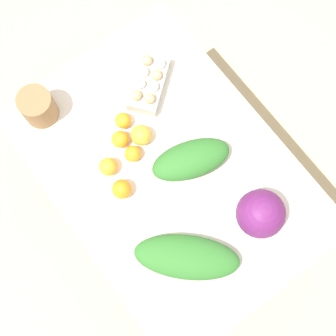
{
  "coord_description": "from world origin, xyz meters",
  "views": [
    {
      "loc": [
        -0.38,
        0.28,
        2.51
      ],
      "look_at": [
        0.0,
        0.0,
        0.78
      ],
      "focal_mm": 50.0,
      "sensor_mm": 36.0,
      "label": 1
    }
  ],
  "objects_px": {
    "orange_0": "(133,154)",
    "egg_carton": "(149,83)",
    "greens_bunch_beet_tops": "(191,159)",
    "paper_bag": "(38,107)",
    "greens_bunch_scallion": "(187,257)",
    "orange_1": "(141,135)",
    "orange_3": "(123,121)",
    "orange_4": "(120,139)",
    "orange_5": "(122,189)",
    "cabbage_purple": "(261,214)",
    "orange_2": "(108,167)"
  },
  "relations": [
    {
      "from": "greens_bunch_beet_tops",
      "to": "paper_bag",
      "type": "bearing_deg",
      "value": 33.76
    },
    {
      "from": "egg_carton",
      "to": "orange_3",
      "type": "xyz_separation_m",
      "value": [
        -0.07,
        0.17,
        -0.01
      ]
    },
    {
      "from": "orange_3",
      "to": "orange_4",
      "type": "height_order",
      "value": "orange_4"
    },
    {
      "from": "orange_2",
      "to": "orange_5",
      "type": "bearing_deg",
      "value": 174.81
    },
    {
      "from": "orange_0",
      "to": "greens_bunch_scallion",
      "type": "bearing_deg",
      "value": 170.5
    },
    {
      "from": "greens_bunch_scallion",
      "to": "orange_5",
      "type": "distance_m",
      "value": 0.35
    },
    {
      "from": "cabbage_purple",
      "to": "orange_3",
      "type": "xyz_separation_m",
      "value": [
        0.61,
        0.18,
        -0.06
      ]
    },
    {
      "from": "cabbage_purple",
      "to": "orange_4",
      "type": "distance_m",
      "value": 0.6
    },
    {
      "from": "egg_carton",
      "to": "paper_bag",
      "type": "xyz_separation_m",
      "value": [
        0.16,
        0.41,
        0.03
      ]
    },
    {
      "from": "orange_4",
      "to": "greens_bunch_scallion",
      "type": "bearing_deg",
      "value": 172.47
    },
    {
      "from": "orange_0",
      "to": "egg_carton",
      "type": "bearing_deg",
      "value": -48.28
    },
    {
      "from": "cabbage_purple",
      "to": "orange_1",
      "type": "relative_size",
      "value": 2.21
    },
    {
      "from": "orange_1",
      "to": "orange_3",
      "type": "height_order",
      "value": "orange_1"
    },
    {
      "from": "greens_bunch_beet_tops",
      "to": "orange_4",
      "type": "distance_m",
      "value": 0.29
    },
    {
      "from": "orange_3",
      "to": "orange_0",
      "type": "bearing_deg",
      "value": 159.64
    },
    {
      "from": "paper_bag",
      "to": "orange_2",
      "type": "relative_size",
      "value": 1.92
    },
    {
      "from": "orange_0",
      "to": "orange_5",
      "type": "bearing_deg",
      "value": 128.11
    },
    {
      "from": "orange_0",
      "to": "orange_4",
      "type": "distance_m",
      "value": 0.08
    },
    {
      "from": "orange_4",
      "to": "orange_5",
      "type": "relative_size",
      "value": 0.9
    },
    {
      "from": "paper_bag",
      "to": "greens_bunch_scallion",
      "type": "xyz_separation_m",
      "value": [
        -0.8,
        -0.11,
        -0.02
      ]
    },
    {
      "from": "cabbage_purple",
      "to": "orange_5",
      "type": "bearing_deg",
      "value": 41.68
    },
    {
      "from": "orange_0",
      "to": "orange_3",
      "type": "relative_size",
      "value": 0.99
    },
    {
      "from": "cabbage_purple",
      "to": "paper_bag",
      "type": "distance_m",
      "value": 0.94
    },
    {
      "from": "cabbage_purple",
      "to": "orange_5",
      "type": "distance_m",
      "value": 0.52
    },
    {
      "from": "egg_carton",
      "to": "orange_1",
      "type": "xyz_separation_m",
      "value": [
        -0.16,
        0.15,
        -0.0
      ]
    },
    {
      "from": "paper_bag",
      "to": "orange_4",
      "type": "relative_size",
      "value": 2.03
    },
    {
      "from": "cabbage_purple",
      "to": "orange_5",
      "type": "xyz_separation_m",
      "value": [
        0.39,
        0.34,
        -0.05
      ]
    },
    {
      "from": "orange_2",
      "to": "orange_5",
      "type": "height_order",
      "value": "orange_5"
    },
    {
      "from": "orange_2",
      "to": "orange_3",
      "type": "height_order",
      "value": "orange_2"
    },
    {
      "from": "greens_bunch_beet_tops",
      "to": "greens_bunch_scallion",
      "type": "bearing_deg",
      "value": 140.08
    },
    {
      "from": "orange_4",
      "to": "orange_0",
      "type": "bearing_deg",
      "value": -176.15
    },
    {
      "from": "egg_carton",
      "to": "orange_0",
      "type": "xyz_separation_m",
      "value": [
        -0.2,
        0.22,
        -0.01
      ]
    },
    {
      "from": "greens_bunch_beet_tops",
      "to": "cabbage_purple",
      "type": "bearing_deg",
      "value": -168.08
    },
    {
      "from": "orange_3",
      "to": "orange_5",
      "type": "distance_m",
      "value": 0.28
    },
    {
      "from": "cabbage_purple",
      "to": "greens_bunch_beet_tops",
      "type": "xyz_separation_m",
      "value": [
        0.32,
        0.07,
        -0.04
      ]
    },
    {
      "from": "orange_0",
      "to": "orange_2",
      "type": "xyz_separation_m",
      "value": [
        0.01,
        0.11,
        0.0
      ]
    },
    {
      "from": "greens_bunch_beet_tops",
      "to": "orange_3",
      "type": "distance_m",
      "value": 0.31
    },
    {
      "from": "greens_bunch_beet_tops",
      "to": "orange_0",
      "type": "xyz_separation_m",
      "value": [
        0.16,
        0.16,
        -0.02
      ]
    },
    {
      "from": "orange_0",
      "to": "cabbage_purple",
      "type": "bearing_deg",
      "value": -154.29
    },
    {
      "from": "paper_bag",
      "to": "greens_bunch_beet_tops",
      "type": "xyz_separation_m",
      "value": [
        -0.52,
        -0.35,
        -0.02
      ]
    },
    {
      "from": "orange_4",
      "to": "orange_5",
      "type": "distance_m",
      "value": 0.2
    },
    {
      "from": "cabbage_purple",
      "to": "orange_0",
      "type": "xyz_separation_m",
      "value": [
        0.48,
        0.23,
        -0.06
      ]
    },
    {
      "from": "orange_2",
      "to": "orange_3",
      "type": "distance_m",
      "value": 0.2
    },
    {
      "from": "egg_carton",
      "to": "orange_2",
      "type": "height_order",
      "value": "egg_carton"
    },
    {
      "from": "orange_2",
      "to": "orange_5",
      "type": "xyz_separation_m",
      "value": [
        -0.1,
        0.01,
        0.0
      ]
    },
    {
      "from": "cabbage_purple",
      "to": "greens_bunch_scallion",
      "type": "bearing_deg",
      "value": 82.58
    },
    {
      "from": "orange_4",
      "to": "cabbage_purple",
      "type": "bearing_deg",
      "value": -157.03
    },
    {
      "from": "orange_1",
      "to": "orange_4",
      "type": "xyz_separation_m",
      "value": [
        0.04,
        0.07,
        -0.01
      ]
    },
    {
      "from": "paper_bag",
      "to": "orange_2",
      "type": "xyz_separation_m",
      "value": [
        -0.35,
        -0.08,
        -0.03
      ]
    },
    {
      "from": "greens_bunch_scallion",
      "to": "orange_0",
      "type": "relative_size",
      "value": 5.98
    }
  ]
}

